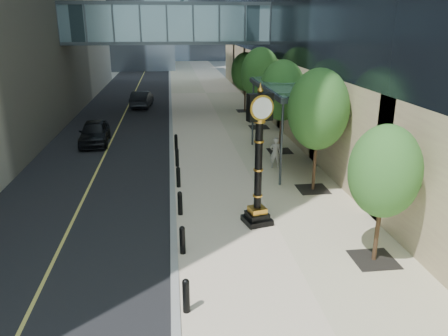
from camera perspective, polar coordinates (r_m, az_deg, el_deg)
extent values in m
plane|color=gray|center=(12.19, 8.93, -20.12)|extent=(320.00, 320.00, 0.00)
cube|color=black|center=(49.86, -11.72, 9.37)|extent=(8.00, 180.00, 0.02)
cube|color=beige|center=(49.84, -2.39, 9.75)|extent=(8.00, 180.00, 0.06)
cube|color=gray|center=(49.69, -7.06, 9.61)|extent=(0.25, 180.00, 0.07)
cube|color=slate|center=(37.12, -7.45, 18.22)|extent=(17.00, 4.00, 3.00)
cube|color=#383F44|center=(37.15, -7.36, 15.98)|extent=(17.00, 4.20, 0.25)
cube|color=#383F44|center=(37.14, -7.55, 20.46)|extent=(17.00, 4.20, 0.25)
cube|color=#383F44|center=(24.22, 8.60, 10.28)|extent=(3.00, 8.00, 0.25)
cube|color=slate|center=(24.20, 8.62, 10.63)|extent=(2.80, 7.80, 0.06)
cylinder|color=#383F44|center=(20.81, 7.52, 3.08)|extent=(0.12, 0.12, 4.20)
cylinder|color=#383F44|center=(27.84, 3.80, 7.11)|extent=(0.12, 0.12, 4.20)
cylinder|color=black|center=(12.33, -4.97, -16.48)|extent=(0.20, 0.20, 0.90)
cylinder|color=black|center=(15.07, -5.44, -9.52)|extent=(0.20, 0.20, 0.90)
cylinder|color=black|center=(17.96, -5.75, -4.75)|extent=(0.20, 0.20, 0.90)
cylinder|color=black|center=(20.94, -5.98, -1.32)|extent=(0.20, 0.20, 0.90)
cylinder|color=black|center=(23.98, -6.14, 1.25)|extent=(0.20, 0.20, 0.90)
cylinder|color=black|center=(27.05, -6.27, 3.24)|extent=(0.20, 0.20, 0.90)
cube|color=black|center=(15.66, 18.96, -11.22)|extent=(1.40, 1.40, 0.02)
cylinder|color=#492F1F|center=(15.12, 19.43, -7.21)|extent=(0.14, 0.14, 2.44)
ellipsoid|color=#306425|center=(14.43, 20.22, -0.43)|extent=(2.24, 2.24, 2.99)
cube|color=black|center=(21.09, 11.52, -2.73)|extent=(1.40, 1.40, 0.02)
cylinder|color=#492F1F|center=(20.61, 11.78, 1.14)|extent=(0.14, 0.14, 3.00)
ellipsoid|color=#306425|center=(20.06, 12.21, 7.48)|extent=(2.75, 2.75, 3.67)
cube|color=black|center=(27.00, 7.29, 2.20)|extent=(1.40, 1.40, 0.02)
cylinder|color=#492F1F|center=(26.64, 7.41, 5.20)|extent=(0.14, 0.14, 2.92)
ellipsoid|color=#306425|center=(26.22, 7.62, 10.01)|extent=(2.68, 2.68, 3.57)
cube|color=black|center=(33.14, 4.59, 5.34)|extent=(1.40, 1.40, 0.02)
cylinder|color=#492F1F|center=(32.82, 4.66, 7.96)|extent=(0.14, 0.14, 3.11)
ellipsoid|color=#306425|center=(32.47, 4.77, 12.14)|extent=(2.85, 2.85, 3.80)
cube|color=black|center=(39.39, 2.73, 7.47)|extent=(1.40, 1.40, 0.02)
cylinder|color=#492F1F|center=(39.15, 2.76, 9.41)|extent=(0.14, 0.14, 2.71)
ellipsoid|color=#306425|center=(38.88, 2.80, 12.46)|extent=(2.48, 2.48, 3.31)
cube|color=black|center=(17.35, 4.32, -6.81)|extent=(1.21, 1.21, 0.22)
cube|color=black|center=(17.25, 4.34, -6.14)|extent=(0.94, 0.94, 0.22)
cube|color=gold|center=(17.16, 4.36, -5.47)|extent=(0.74, 0.74, 0.22)
cylinder|color=black|center=(16.51, 4.51, 0.34)|extent=(0.29, 0.29, 3.44)
cube|color=black|center=(15.96, 4.71, 7.93)|extent=(0.99, 0.55, 1.00)
cylinder|color=white|center=(16.15, 4.58, 8.05)|extent=(0.76, 0.23, 0.78)
cylinder|color=white|center=(15.77, 4.85, 7.80)|extent=(0.76, 0.23, 0.78)
sphere|color=gold|center=(15.86, 4.77, 10.09)|extent=(0.22, 0.22, 0.22)
imported|color=#ADA79F|center=(23.67, 6.70, 2.01)|extent=(0.63, 0.42, 1.69)
imported|color=black|center=(29.72, -16.55, 4.49)|extent=(2.02, 4.52, 1.51)
imported|color=black|center=(42.12, -10.68, 8.85)|extent=(2.05, 4.64, 1.48)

